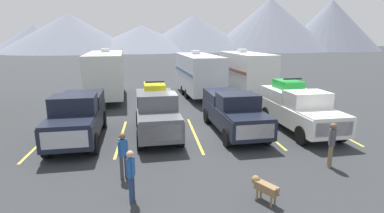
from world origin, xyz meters
The scene contains 18 objects.
ground_plane centered at (0.00, 0.00, 0.00)m, with size 240.00×240.00×0.00m, color #2D3033.
pickup_truck_a centered at (-5.57, -0.55, 1.17)m, with size 2.41×5.64×2.27m.
pickup_truck_b centered at (-1.87, -0.21, 1.19)m, with size 2.31×5.30×2.58m.
pickup_truck_c centered at (2.02, -0.30, 1.10)m, with size 2.39×5.75×2.11m.
pickup_truck_d centered at (5.46, -0.44, 1.21)m, with size 2.47×5.60×2.64m.
lot_stripe_a centered at (-7.28, -0.48, 0.00)m, with size 0.12×5.50×0.01m, color gold.
lot_stripe_b centered at (-3.64, -0.48, 0.00)m, with size 0.12×5.50×0.01m, color gold.
lot_stripe_c centered at (0.00, -0.48, 0.00)m, with size 0.12×5.50×0.01m, color gold.
lot_stripe_d centered at (3.64, -0.48, 0.00)m, with size 0.12×5.50×0.01m, color gold.
lot_stripe_e centered at (7.28, -0.48, 0.00)m, with size 0.12×5.50×0.01m, color gold.
camper_trailer_a centered at (-5.61, 9.09, 2.04)m, with size 3.22×9.09×3.87m.
camper_trailer_b centered at (1.69, 9.24, 1.93)m, with size 3.14×8.66×3.65m.
camper_trailer_c centered at (5.68, 9.34, 1.99)m, with size 3.14×8.05×3.77m.
person_a centered at (-2.73, -6.48, 0.93)m, with size 0.24×0.35×1.62m.
person_b centered at (4.52, -4.99, 1.00)m, with size 0.28×0.36×1.73m.
person_c centered at (-3.09, -4.91, 0.95)m, with size 0.33×0.28×1.66m.
dog centered at (1.17, -6.96, 0.47)m, with size 0.65×0.92×0.70m.
mountain_ridge centered at (11.15, 87.55, 6.66)m, with size 152.13×46.76×17.33m.
Camera 1 is at (-2.01, -14.74, 4.84)m, focal length 28.02 mm.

